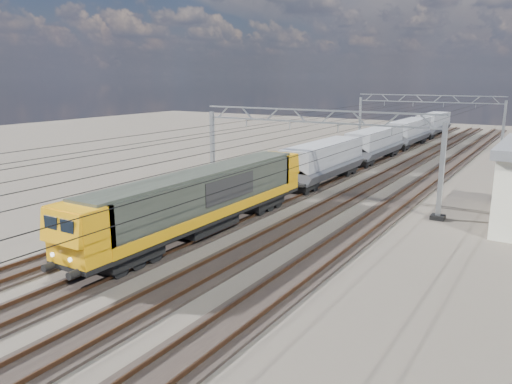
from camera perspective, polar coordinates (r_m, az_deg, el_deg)
The scene contains 13 objects.
ground at distance 35.65m, azimuth 3.56°, elevation -2.42°, with size 160.00×160.00×0.00m, color #29251F.
track_outer_west at distance 38.72m, azimuth -4.28°, elevation -1.06°, with size 2.60×140.00×0.30m.
track_loco at distance 36.58m, azimuth 0.80°, elevation -1.87°, with size 2.60×140.00×0.30m.
track_inner_east at distance 34.76m, azimuth 6.46°, elevation -2.75°, with size 2.60×140.00×0.30m.
track_outer_east at distance 33.33m, azimuth 12.69°, elevation -3.69°, with size 2.60×140.00×0.30m.
catenary_gantry_mid at distance 38.35m, azimuth 6.48°, elevation 4.59°, with size 19.90×0.90×7.11m.
catenary_gantry_far at distance 72.37m, azimuth 18.95°, elevation 7.92°, with size 19.90×0.90×7.11m.
overhead_wires at distance 41.76m, azimuth 8.93°, elevation 7.75°, with size 12.03×140.00×0.53m.
locomotive at distance 30.38m, azimuth -6.05°, elevation -0.66°, with size 2.76×21.10×3.62m.
hopper_wagon_lead at distance 45.40m, azimuth 7.76°, elevation 3.73°, with size 3.38×13.00×3.25m.
hopper_wagon_mid at distance 58.53m, azimuth 13.49°, elevation 5.56°, with size 3.38×13.00×3.25m.
hopper_wagon_third at distance 72.07m, azimuth 17.12°, elevation 6.69°, with size 3.38×13.00×3.25m.
hopper_wagon_fourth at distance 85.83m, azimuth 19.60°, elevation 7.44°, with size 3.38×13.00×3.25m.
Camera 1 is at (16.18, -30.31, 9.48)m, focal length 35.00 mm.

